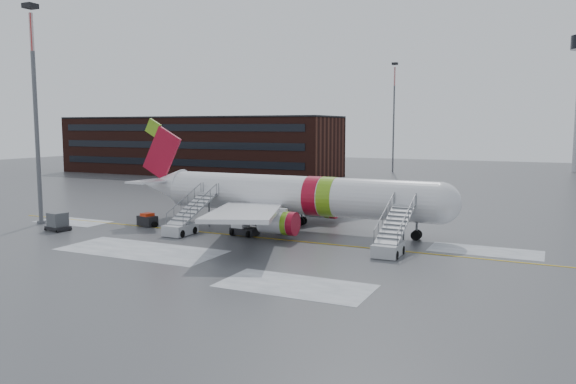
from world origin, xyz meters
The scene contains 10 objects.
ground centered at (0.00, 0.00, 0.00)m, with size 260.00×260.00×0.00m, color #494C4F.
airliner centered at (0.84, 4.21, 3.42)m, with size 35.03×32.97×11.18m.
airstair_fwd centered at (13.16, -2.33, 1.06)m, with size 2.05×7.70×3.48m.
airstair_aft centered at (-7.06, -2.33, 1.06)m, with size 2.05×7.70×3.48m.
pushback_tug centered at (-1.55, -0.68, 0.65)m, with size 2.68×2.09×1.47m.
uld_container centered at (-19.42, -6.39, 0.84)m, with size 2.43×1.94×1.79m.
baggage_tractor centered at (-12.94, -0.69, 0.58)m, with size 2.75×1.64×1.37m.
light_mast_near centered at (-24.20, -4.25, 11.84)m, with size 1.20×1.20×22.70m.
terminal_building centered at (-45.00, 54.98, 6.20)m, with size 62.00×16.11×12.30m.
light_mast_far_n centered at (-8.00, 78.00, 13.84)m, with size 1.20×1.20×24.25m.
Camera 1 is at (24.73, -46.17, 10.30)m, focal length 35.00 mm.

